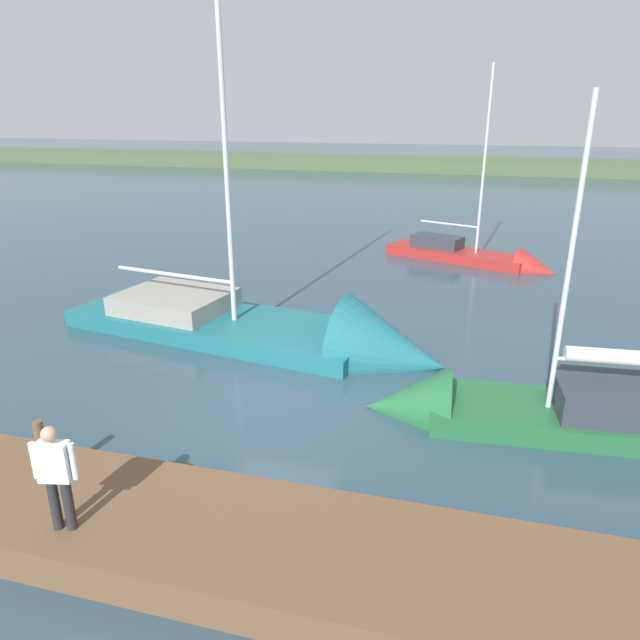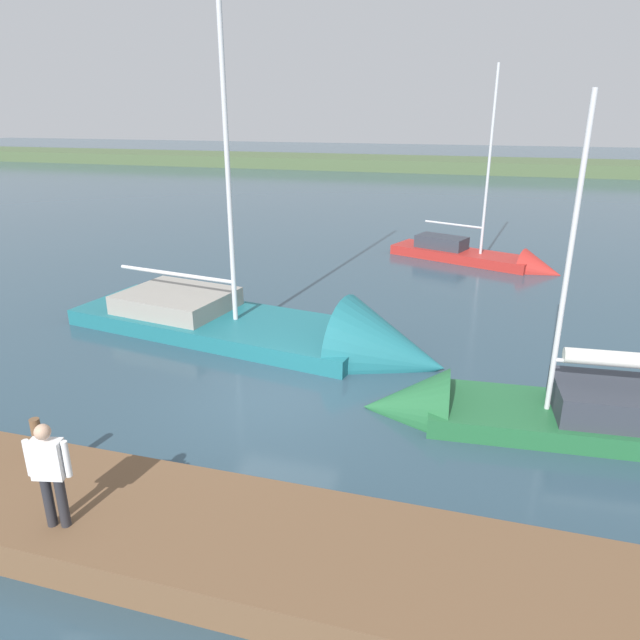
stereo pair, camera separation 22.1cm
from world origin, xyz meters
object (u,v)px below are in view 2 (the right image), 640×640
sailboat_near_dock (298,339)px  person_on_dock (49,469)px  mooring_post_near (37,436)px  sailboat_mid_channel (517,417)px  sailboat_far_left (484,261)px

sailboat_near_dock → person_on_dock: size_ratio=8.48×
mooring_post_near → sailboat_mid_channel: (-8.03, -4.30, -0.71)m
sailboat_far_left → person_on_dock: sailboat_far_left is taller
sailboat_far_left → person_on_dock: size_ratio=5.28×
mooring_post_near → person_on_dock: 2.27m
sailboat_far_left → mooring_post_near: bearing=-90.8°
mooring_post_near → sailboat_near_dock: 7.48m
sailboat_near_dock → person_on_dock: bearing=-85.9°
mooring_post_near → sailboat_far_left: sailboat_far_left is taller
sailboat_mid_channel → person_on_dock: (6.42, 5.78, 1.32)m
sailboat_far_left → sailboat_mid_channel: sailboat_far_left is taller
sailboat_near_dock → person_on_dock: (0.76, 8.55, 1.30)m
person_on_dock → mooring_post_near: bearing=34.7°
mooring_post_near → sailboat_near_dock: sailboat_near_dock is taller
sailboat_mid_channel → sailboat_far_left: bearing=-90.1°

